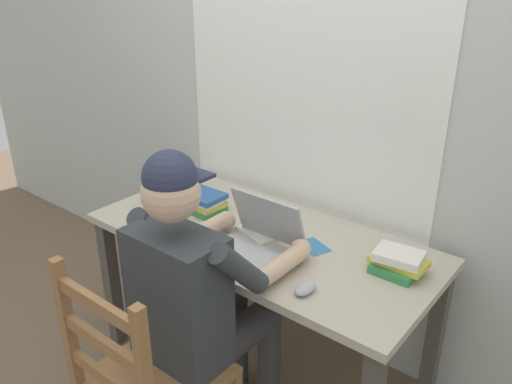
{
  "coord_description": "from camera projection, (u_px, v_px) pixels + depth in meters",
  "views": [
    {
      "loc": [
        1.18,
        -1.5,
        1.77
      ],
      "look_at": [
        0.02,
        -0.05,
        0.95
      ],
      "focal_mm": 36.16,
      "sensor_mm": 36.0,
      "label": 1
    }
  ],
  "objects": [
    {
      "name": "ground_plane",
      "position": [
        260.0,
        368.0,
        2.46
      ],
      "size": [
        8.0,
        8.0,
        0.0
      ],
      "primitive_type": "plane",
      "color": "brown"
    },
    {
      "name": "back_wall",
      "position": [
        321.0,
        83.0,
        2.24
      ],
      "size": [
        6.0,
        0.08,
        2.6
      ],
      "color": "beige",
      "rests_on": "ground"
    },
    {
      "name": "desk",
      "position": [
        260.0,
        255.0,
        2.21
      ],
      "size": [
        1.48,
        0.69,
        0.73
      ],
      "color": "#BCB29E",
      "rests_on": "ground"
    },
    {
      "name": "seated_person",
      "position": [
        201.0,
        291.0,
        1.85
      ],
      "size": [
        0.5,
        0.6,
        1.26
      ],
      "color": "#33383D",
      "rests_on": "ground"
    },
    {
      "name": "wooden_chair",
      "position": [
        145.0,
        384.0,
        1.74
      ],
      "size": [
        0.42,
        0.42,
        0.95
      ],
      "color": "olive",
      "rests_on": "ground"
    },
    {
      "name": "laptop",
      "position": [
        254.0,
        242.0,
        2.01
      ],
      "size": [
        0.33,
        0.31,
        0.23
      ],
      "color": "#ADAFB2",
      "rests_on": "desk"
    },
    {
      "name": "computer_mouse",
      "position": [
        305.0,
        288.0,
        1.78
      ],
      "size": [
        0.06,
        0.1,
        0.03
      ],
      "primitive_type": "ellipsoid",
      "color": "#ADAFB2",
      "rests_on": "desk"
    },
    {
      "name": "coffee_mug_white",
      "position": [
        173.0,
        222.0,
        2.17
      ],
      "size": [
        0.11,
        0.08,
        0.1
      ],
      "color": "silver",
      "rests_on": "desk"
    },
    {
      "name": "coffee_mug_dark",
      "position": [
        157.0,
        200.0,
        2.37
      ],
      "size": [
        0.12,
        0.08,
        0.09
      ],
      "color": "black",
      "rests_on": "desk"
    },
    {
      "name": "book_stack_main",
      "position": [
        204.0,
        202.0,
        2.35
      ],
      "size": [
        0.18,
        0.16,
        0.09
      ],
      "color": "#38844C",
      "rests_on": "desk"
    },
    {
      "name": "book_stack_side",
      "position": [
        398.0,
        262.0,
        1.89
      ],
      "size": [
        0.2,
        0.15,
        0.09
      ],
      "color": "#38844C",
      "rests_on": "desk"
    },
    {
      "name": "paper_pile_near_laptop",
      "position": [
        264.0,
        230.0,
        2.19
      ],
      "size": [
        0.24,
        0.23,
        0.01
      ],
      "primitive_type": "cube",
      "rotation": [
        0.0,
        0.0,
        -0.3
      ],
      "color": "white",
      "rests_on": "desk"
    },
    {
      "name": "landscape_photo_print",
      "position": [
        314.0,
        247.0,
        2.08
      ],
      "size": [
        0.15,
        0.13,
        0.0
      ],
      "primitive_type": "cube",
      "rotation": [
        0.0,
        0.0,
        -0.38
      ],
      "color": "teal",
      "rests_on": "desk"
    }
  ]
}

